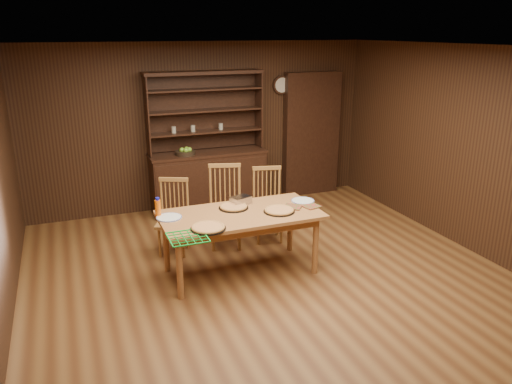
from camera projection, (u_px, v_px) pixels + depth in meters
name	position (u px, v px, depth m)	size (l,w,h in m)	color
floor	(277.00, 285.00, 5.67)	(6.00, 6.00, 0.00)	brown
room_shell	(279.00, 150.00, 5.18)	(6.00, 6.00, 6.00)	silver
china_hutch	(208.00, 173.00, 7.92)	(1.84, 0.52, 2.17)	black
doorway	(311.00, 134.00, 8.57)	(1.00, 0.18, 2.10)	black
wall_clock	(282.00, 85.00, 8.17)	(0.30, 0.05, 0.30)	black
dining_table	(240.00, 220.00, 5.78)	(1.84, 0.92, 0.75)	#A66639
chair_left	(174.00, 214.00, 6.41)	(0.52, 0.51, 0.97)	#9D6535
chair_center	(225.00, 203.00, 6.60)	(0.55, 0.54, 1.09)	#9D6535
chair_right	(268.00, 201.00, 6.81)	(0.49, 0.48, 1.00)	#9D6535
pizza_left	(208.00, 227.00, 5.29)	(0.38, 0.38, 0.04)	black
pizza_right	(279.00, 210.00, 5.79)	(0.36, 0.36, 0.04)	black
pizza_center	(234.00, 207.00, 5.90)	(0.35, 0.35, 0.04)	black
cooling_rack	(188.00, 237.00, 5.07)	(0.38, 0.38, 0.02)	#0CA62F
plate_left	(169.00, 217.00, 5.60)	(0.29, 0.29, 0.02)	silver
plate_right	(303.00, 201.00, 6.14)	(0.29, 0.29, 0.02)	silver
foil_dish	(241.00, 200.00, 6.05)	(0.23, 0.17, 0.09)	silver
juice_bottle	(158.00, 208.00, 5.62)	(0.07, 0.07, 0.22)	orange
pot_holder_a	(311.00, 206.00, 5.96)	(0.19, 0.19, 0.01)	#B11427
pot_holder_b	(293.00, 207.00, 5.93)	(0.20, 0.20, 0.01)	#B11427
fruit_bowl	(185.00, 152.00, 7.62)	(0.31, 0.31, 0.12)	black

